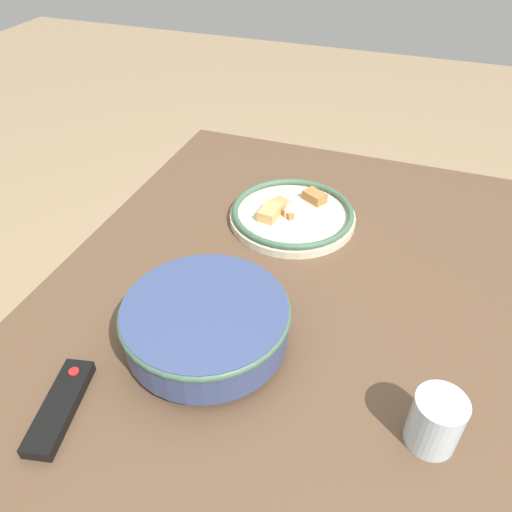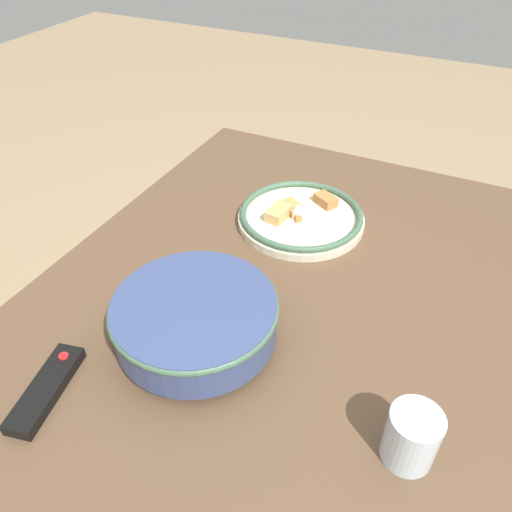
{
  "view_description": "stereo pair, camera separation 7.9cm",
  "coord_description": "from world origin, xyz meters",
  "px_view_note": "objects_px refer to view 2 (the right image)",
  "views": [
    {
      "loc": [
        -0.66,
        -0.15,
        1.37
      ],
      "look_at": [
        0.06,
        0.11,
        0.75
      ],
      "focal_mm": 35.0,
      "sensor_mm": 36.0,
      "label": 1
    },
    {
      "loc": [
        -0.63,
        -0.23,
        1.37
      ],
      "look_at": [
        0.06,
        0.11,
        0.75
      ],
      "focal_mm": 35.0,
      "sensor_mm": 36.0,
      "label": 2
    }
  ],
  "objects_px": {
    "noodle_bowl": "(195,318)",
    "food_plate": "(301,217)",
    "tv_remote": "(46,389)",
    "drinking_glass": "(411,437)"
  },
  "relations": [
    {
      "from": "noodle_bowl",
      "to": "tv_remote",
      "type": "distance_m",
      "value": 0.26
    },
    {
      "from": "noodle_bowl",
      "to": "food_plate",
      "type": "xyz_separation_m",
      "value": [
        0.41,
        -0.03,
        -0.04
      ]
    },
    {
      "from": "noodle_bowl",
      "to": "food_plate",
      "type": "height_order",
      "value": "noodle_bowl"
    },
    {
      "from": "food_plate",
      "to": "tv_remote",
      "type": "bearing_deg",
      "value": 163.06
    },
    {
      "from": "noodle_bowl",
      "to": "tv_remote",
      "type": "height_order",
      "value": "noodle_bowl"
    },
    {
      "from": "noodle_bowl",
      "to": "food_plate",
      "type": "bearing_deg",
      "value": -4.23
    },
    {
      "from": "noodle_bowl",
      "to": "food_plate",
      "type": "relative_size",
      "value": 0.99
    },
    {
      "from": "food_plate",
      "to": "drinking_glass",
      "type": "distance_m",
      "value": 0.58
    },
    {
      "from": "drinking_glass",
      "to": "food_plate",
      "type": "bearing_deg",
      "value": 36.73
    },
    {
      "from": "noodle_bowl",
      "to": "drinking_glass",
      "type": "relative_size",
      "value": 3.15
    }
  ]
}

